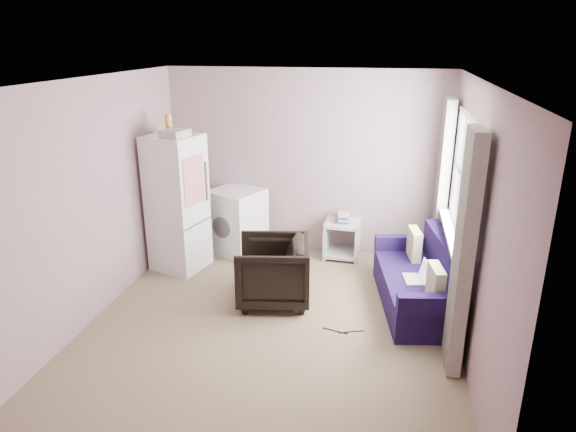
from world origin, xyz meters
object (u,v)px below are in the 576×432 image
(fridge, at_px, (177,202))
(sofa, at_px, (423,283))
(washing_machine, at_px, (237,220))
(armchair, at_px, (273,268))
(side_table, at_px, (342,236))

(fridge, relative_size, sofa, 1.11)
(fridge, bearing_deg, sofa, 5.41)
(washing_machine, bearing_deg, armchair, -34.90)
(armchair, relative_size, fridge, 0.41)
(fridge, height_order, washing_machine, fridge)
(armchair, relative_size, side_table, 1.27)
(fridge, height_order, sofa, fridge)
(fridge, distance_m, washing_machine, 0.96)
(fridge, distance_m, sofa, 3.15)
(fridge, relative_size, washing_machine, 2.21)
(armchair, relative_size, sofa, 0.46)
(fridge, distance_m, side_table, 2.25)
(washing_machine, relative_size, side_table, 1.41)
(side_table, distance_m, sofa, 1.56)
(sofa, bearing_deg, washing_machine, 146.27)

